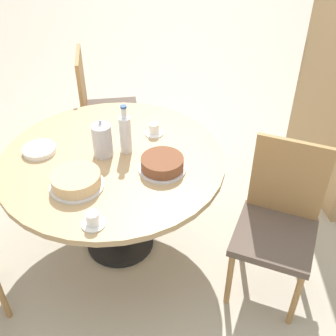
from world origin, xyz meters
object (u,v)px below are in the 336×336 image
object	(u,v)px
coffee_pot	(102,139)
cake_main	(76,181)
water_bottle	(125,133)
cake_second	(162,164)
chair_b	(278,221)
cup_b	(93,220)
cup_a	(154,130)
chair_c	(102,107)

from	to	relation	value
coffee_pot	cake_main	distance (m)	0.31
water_bottle	cake_second	distance (m)	0.29
chair_b	cake_main	xyz separation A→B (m)	(-0.24, -1.05, 0.25)
chair_b	cup_b	xyz separation A→B (m)	(0.06, -0.98, 0.24)
water_bottle	cup_a	size ratio (longest dim) A/B	2.59
water_bottle	cake_main	bearing A→B (deg)	-46.58
water_bottle	chair_b	bearing A→B (deg)	55.97
chair_b	cup_a	size ratio (longest dim) A/B	8.18
cup_b	water_bottle	bearing A→B (deg)	159.05
chair_b	coffee_pot	xyz separation A→B (m)	(-0.50, -0.89, 0.31)
cake_second	chair_b	bearing A→B (deg)	62.89
cake_main	cup_a	xyz separation A→B (m)	(-0.42, 0.47, -0.01)
coffee_pot	chair_b	bearing A→B (deg)	60.71
chair_c	cake_second	xyz separation A→B (m)	(1.13, 0.28, 0.25)
chair_b	cake_second	distance (m)	0.70
chair_b	cup_a	xyz separation A→B (m)	(-0.66, -0.57, 0.24)
cup_a	cup_b	bearing A→B (deg)	-29.41
chair_b	coffee_pot	world-z (taller)	chair_b
coffee_pot	chair_c	bearing A→B (deg)	178.41
chair_c	water_bottle	bearing A→B (deg)	-170.47
cup_a	cup_b	size ratio (longest dim) A/B	1.00
chair_b	cake_second	xyz separation A→B (m)	(-0.30, -0.59, 0.25)
water_bottle	cup_a	world-z (taller)	water_bottle
cake_second	cup_b	size ratio (longest dim) A/B	2.30
chair_c	water_bottle	distance (m)	0.98
chair_c	cup_a	distance (m)	0.85
chair_b	cake_main	bearing A→B (deg)	-160.39
water_bottle	cup_b	distance (m)	0.61
cake_second	cup_a	bearing A→B (deg)	177.99
chair_b	cup_a	distance (m)	0.91
cake_second	cup_a	distance (m)	0.36
chair_c	coffee_pot	distance (m)	0.98
chair_b	chair_c	world-z (taller)	same
cup_a	water_bottle	bearing A→B (deg)	-51.48
chair_c	water_bottle	size ratio (longest dim) A/B	3.16
coffee_pot	cup_b	xyz separation A→B (m)	(0.56, -0.09, -0.08)
cup_a	cup_b	world-z (taller)	same
chair_b	cup_a	bearing A→B (deg)	163.44
water_bottle	cake_second	size ratio (longest dim) A/B	1.13
cup_a	coffee_pot	bearing A→B (deg)	-63.21
cake_main	cup_b	bearing A→B (deg)	13.46
chair_c	cup_a	bearing A→B (deg)	-156.19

